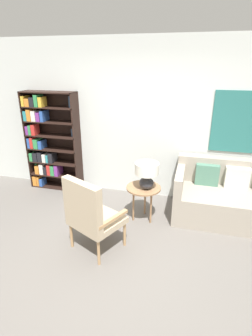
{
  "coord_description": "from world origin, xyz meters",
  "views": [
    {
      "loc": [
        0.87,
        -2.34,
        2.31
      ],
      "look_at": [
        -0.01,
        0.99,
        0.9
      ],
      "focal_mm": 28.0,
      "sensor_mm": 36.0,
      "label": 1
    }
  ],
  "objects_px": {
    "couch": "(235,198)",
    "side_table": "(143,191)",
    "table_lamp": "(147,173)",
    "bookshelf": "(48,143)",
    "armchair": "(90,213)"
  },
  "relations": [
    {
      "from": "couch",
      "to": "side_table",
      "type": "relative_size",
      "value": 3.32
    },
    {
      "from": "side_table",
      "to": "couch",
      "type": "bearing_deg",
      "value": 16.63
    },
    {
      "from": "side_table",
      "to": "table_lamp",
      "type": "height_order",
      "value": "table_lamp"
    },
    {
      "from": "bookshelf",
      "to": "table_lamp",
      "type": "xyz_separation_m",
      "value": [
        2.03,
        -0.74,
        -0.09
      ]
    },
    {
      "from": "armchair",
      "to": "side_table",
      "type": "distance_m",
      "value": 1.04
    },
    {
      "from": "bookshelf",
      "to": "armchair",
      "type": "height_order",
      "value": "bookshelf"
    },
    {
      "from": "armchair",
      "to": "table_lamp",
      "type": "distance_m",
      "value": 1.06
    },
    {
      "from": "couch",
      "to": "table_lamp",
      "type": "height_order",
      "value": "table_lamp"
    },
    {
      "from": "table_lamp",
      "to": "couch",
      "type": "bearing_deg",
      "value": 18.55
    },
    {
      "from": "armchair",
      "to": "side_table",
      "type": "height_order",
      "value": "armchair"
    },
    {
      "from": "armchair",
      "to": "side_table",
      "type": "relative_size",
      "value": 1.85
    },
    {
      "from": "armchair",
      "to": "table_lamp",
      "type": "height_order",
      "value": "armchair"
    },
    {
      "from": "couch",
      "to": "side_table",
      "type": "bearing_deg",
      "value": -163.37
    },
    {
      "from": "armchair",
      "to": "bookshelf",
      "type": "bearing_deg",
      "value": 132.61
    },
    {
      "from": "couch",
      "to": "side_table",
      "type": "xyz_separation_m",
      "value": [
        -1.37,
        -0.41,
        0.16
      ]
    }
  ]
}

